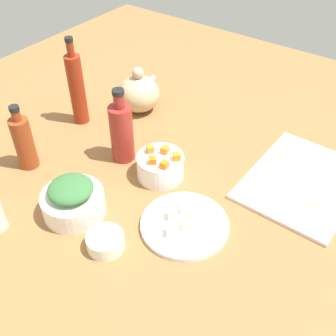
# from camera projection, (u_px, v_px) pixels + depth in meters

# --- Properties ---
(tabletop) EXTENTS (1.90, 1.90, 0.03)m
(tabletop) POSITION_uv_depth(u_px,v_px,m) (168.00, 187.00, 1.06)
(tabletop) COLOR olive
(tabletop) RESTS_ON ground
(cutting_board) EXTENTS (0.34, 0.26, 0.01)m
(cutting_board) POSITION_uv_depth(u_px,v_px,m) (302.00, 182.00, 1.05)
(cutting_board) COLOR silver
(cutting_board) RESTS_ON tabletop
(plate_tofu) EXTENTS (0.20, 0.20, 0.01)m
(plate_tofu) POSITION_uv_depth(u_px,v_px,m) (185.00, 225.00, 0.94)
(plate_tofu) COLOR white
(plate_tofu) RESTS_ON tabletop
(bowl_greens) EXTENTS (0.15, 0.15, 0.06)m
(bowl_greens) POSITION_uv_depth(u_px,v_px,m) (74.00, 203.00, 0.95)
(bowl_greens) COLOR white
(bowl_greens) RESTS_ON tabletop
(bowl_carrots) EXTENTS (0.12, 0.12, 0.06)m
(bowl_carrots) POSITION_uv_depth(u_px,v_px,m) (160.00, 166.00, 1.05)
(bowl_carrots) COLOR white
(bowl_carrots) RESTS_ON tabletop
(bowl_small_side) EXTENTS (0.08, 0.08, 0.04)m
(bowl_small_side) POSITION_uv_depth(u_px,v_px,m) (105.00, 242.00, 0.88)
(bowl_small_side) COLOR white
(bowl_small_side) RESTS_ON tabletop
(teapot) EXTENTS (0.15, 0.13, 0.15)m
(teapot) POSITION_uv_depth(u_px,v_px,m) (139.00, 93.00, 1.28)
(teapot) COLOR tan
(teapot) RESTS_ON tabletop
(bottle_0) EXTENTS (0.06, 0.06, 0.21)m
(bottle_0) POSITION_uv_depth(u_px,v_px,m) (122.00, 131.00, 1.07)
(bottle_0) COLOR maroon
(bottle_0) RESTS_ON tabletop
(bottle_2) EXTENTS (0.05, 0.05, 0.19)m
(bottle_2) POSITION_uv_depth(u_px,v_px,m) (24.00, 142.00, 1.05)
(bottle_2) COLOR #903B1A
(bottle_2) RESTS_ON tabletop
(bottle_3) EXTENTS (0.05, 0.05, 0.27)m
(bottle_3) POSITION_uv_depth(u_px,v_px,m) (77.00, 88.00, 1.19)
(bottle_3) COLOR maroon
(bottle_3) RESTS_ON tabletop
(carrot_cube_0) EXTENTS (0.03, 0.03, 0.02)m
(carrot_cube_0) POSITION_uv_depth(u_px,v_px,m) (153.00, 160.00, 1.01)
(carrot_cube_0) COLOR orange
(carrot_cube_0) RESTS_ON bowl_carrots
(carrot_cube_1) EXTENTS (0.03, 0.03, 0.02)m
(carrot_cube_1) POSITION_uv_depth(u_px,v_px,m) (177.00, 157.00, 1.02)
(carrot_cube_1) COLOR orange
(carrot_cube_1) RESTS_ON bowl_carrots
(carrot_cube_2) EXTENTS (0.02, 0.02, 0.02)m
(carrot_cube_2) POSITION_uv_depth(u_px,v_px,m) (165.00, 150.00, 1.04)
(carrot_cube_2) COLOR orange
(carrot_cube_2) RESTS_ON bowl_carrots
(carrot_cube_3) EXTENTS (0.03, 0.03, 0.02)m
(carrot_cube_3) POSITION_uv_depth(u_px,v_px,m) (150.00, 149.00, 1.04)
(carrot_cube_3) COLOR orange
(carrot_cube_3) RESTS_ON bowl_carrots
(carrot_cube_4) EXTENTS (0.02, 0.02, 0.02)m
(carrot_cube_4) POSITION_uv_depth(u_px,v_px,m) (163.00, 164.00, 1.00)
(carrot_cube_4) COLOR orange
(carrot_cube_4) RESTS_ON bowl_carrots
(chopped_greens_mound) EXTENTS (0.14, 0.14, 0.04)m
(chopped_greens_mound) POSITION_uv_depth(u_px,v_px,m) (70.00, 189.00, 0.92)
(chopped_greens_mound) COLOR #376B38
(chopped_greens_mound) RESTS_ON bowl_greens
(tofu_cube_0) EXTENTS (0.03, 0.03, 0.02)m
(tofu_cube_0) POSITION_uv_depth(u_px,v_px,m) (187.00, 225.00, 0.91)
(tofu_cube_0) COLOR silver
(tofu_cube_0) RESTS_ON plate_tofu
(tofu_cube_1) EXTENTS (0.03, 0.03, 0.02)m
(tofu_cube_1) POSITION_uv_depth(u_px,v_px,m) (183.00, 206.00, 0.96)
(tofu_cube_1) COLOR white
(tofu_cube_1) RESTS_ON plate_tofu
(tofu_cube_2) EXTENTS (0.03, 0.03, 0.02)m
(tofu_cube_2) POSITION_uv_depth(u_px,v_px,m) (173.00, 215.00, 0.94)
(tofu_cube_2) COLOR white
(tofu_cube_2) RESTS_ON plate_tofu
(tofu_cube_3) EXTENTS (0.02, 0.02, 0.02)m
(tofu_cube_3) POSITION_uv_depth(u_px,v_px,m) (194.00, 214.00, 0.94)
(tofu_cube_3) COLOR white
(tofu_cube_3) RESTS_ON plate_tofu
(tofu_cube_4) EXTENTS (0.03, 0.03, 0.02)m
(tofu_cube_4) POSITION_uv_depth(u_px,v_px,m) (171.00, 231.00, 0.90)
(tofu_cube_4) COLOR white
(tofu_cube_4) RESTS_ON plate_tofu
(dumpling_0) EXTENTS (0.07, 0.07, 0.03)m
(dumpling_0) POSITION_uv_depth(u_px,v_px,m) (292.00, 147.00, 1.12)
(dumpling_0) COLOR beige
(dumpling_0) RESTS_ON cutting_board
(dumpling_1) EXTENTS (0.06, 0.06, 0.03)m
(dumpling_1) POSITION_uv_depth(u_px,v_px,m) (314.00, 201.00, 0.97)
(dumpling_1) COLOR beige
(dumpling_1) RESTS_ON cutting_board
(dumpling_2) EXTENTS (0.08, 0.08, 0.02)m
(dumpling_2) POSITION_uv_depth(u_px,v_px,m) (331.00, 186.00, 1.01)
(dumpling_2) COLOR beige
(dumpling_2) RESTS_ON cutting_board
(dumpling_3) EXTENTS (0.06, 0.06, 0.02)m
(dumpling_3) POSITION_uv_depth(u_px,v_px,m) (316.00, 171.00, 1.05)
(dumpling_3) COLOR beige
(dumpling_3) RESTS_ON cutting_board
(dumpling_4) EXTENTS (0.07, 0.07, 0.02)m
(dumpling_4) POSITION_uv_depth(u_px,v_px,m) (286.00, 159.00, 1.09)
(dumpling_4) COLOR beige
(dumpling_4) RESTS_ON cutting_board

